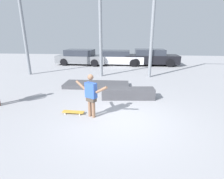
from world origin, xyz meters
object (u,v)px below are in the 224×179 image
skateboard (73,112)px  grind_box (128,93)px  parked_car_grey (81,57)px  skateboarder (91,94)px  parked_car_white (117,58)px  manual_pad (97,85)px  parked_car_black (151,57)px

skateboard → grind_box: (1.90, 1.69, 0.17)m
grind_box → parked_car_grey: (-4.23, 8.30, 0.41)m
skateboarder → parked_car_white: skateboarder is taller
skateboard → parked_car_white: parked_car_white is taller
skateboarder → skateboard: size_ratio=1.89×
manual_pad → parked_car_black: parked_car_black is taller
skateboard → skateboarder: bearing=-10.3°
parked_car_black → parked_car_white: bearing=179.1°
skateboarder → parked_car_grey: size_ratio=0.32×
skateboarder → parked_car_white: 10.32m
manual_pad → parked_car_white: size_ratio=0.73×
grind_box → manual_pad: bearing=136.0°
skateboard → manual_pad: bearing=88.5°
skateboard → parked_car_black: (3.85, 10.21, 0.61)m
parked_car_white → parked_car_black: size_ratio=1.00×
parked_car_grey → skateboard: bearing=-73.0°
skateboard → parked_car_white: size_ratio=0.17×
parked_car_black → skateboard: bearing=-112.5°
skateboarder → parked_car_white: size_ratio=0.32×
grind_box → manual_pad: (-1.67, 1.61, -0.13)m
parked_car_white → skateboarder: bearing=-90.1°
skateboarder → grind_box: size_ratio=0.66×
manual_pad → parked_car_white: parked_car_white is taller
parked_car_grey → parked_car_white: 3.17m
grind_box → parked_car_black: parked_car_black is taller
grind_box → manual_pad: grind_box is taller
parked_car_white → parked_car_black: bearing=1.6°
skateboarder → manual_pad: bearing=126.5°
grind_box → parked_car_white: bearing=97.2°
parked_car_grey → parked_car_black: 6.18m
parked_car_grey → grind_box: bearing=-59.1°
skateboarder → skateboard: bearing=-164.0°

